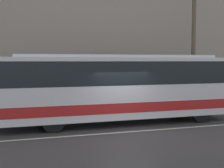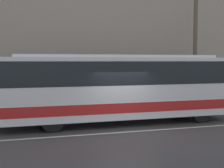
# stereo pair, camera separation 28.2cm
# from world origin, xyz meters

# --- Properties ---
(ground_plane) EXTENTS (60.00, 60.00, 0.00)m
(ground_plane) POSITION_xyz_m (0.00, 0.00, 0.00)
(ground_plane) COLOR #38383A
(sidewalk) EXTENTS (60.00, 2.33, 0.17)m
(sidewalk) POSITION_xyz_m (0.00, 5.16, 0.08)
(sidewalk) COLOR #A09E99
(sidewalk) RESTS_ON ground_plane
(building_facade) EXTENTS (60.00, 0.35, 13.71)m
(building_facade) POSITION_xyz_m (0.00, 6.47, 6.64)
(building_facade) COLOR gray
(building_facade) RESTS_ON ground_plane
(lane_stripe) EXTENTS (54.00, 0.14, 0.01)m
(lane_stripe) POSITION_xyz_m (0.00, 0.00, 0.00)
(lane_stripe) COLOR beige
(lane_stripe) RESTS_ON ground_plane
(transit_bus) EXTENTS (11.14, 2.50, 3.27)m
(transit_bus) POSITION_xyz_m (0.17, 1.97, 1.84)
(transit_bus) COLOR silver
(transit_bus) RESTS_ON ground_plane
(utility_pole_near) EXTENTS (0.25, 0.25, 6.97)m
(utility_pole_near) POSITION_xyz_m (5.93, 4.49, 3.65)
(utility_pole_near) COLOR brown
(utility_pole_near) RESTS_ON sidewalk
(pedestrian_waiting) EXTENTS (0.36, 0.36, 1.63)m
(pedestrian_waiting) POSITION_xyz_m (0.96, 5.20, 0.92)
(pedestrian_waiting) COLOR maroon
(pedestrian_waiting) RESTS_ON sidewalk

